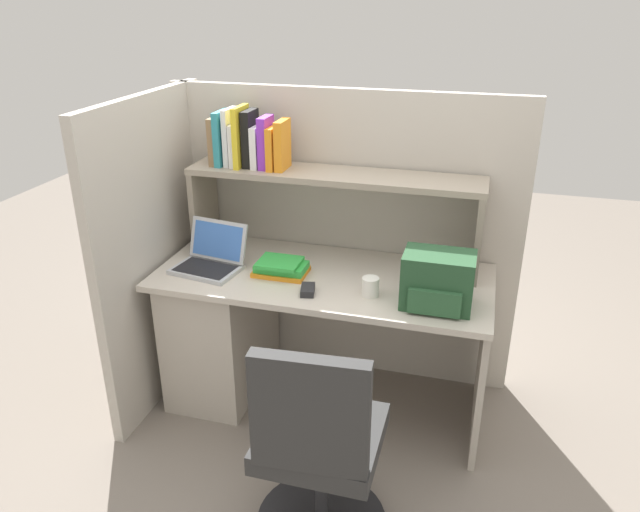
# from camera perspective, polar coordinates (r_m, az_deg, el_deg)

# --- Properties ---
(ground_plane) EXTENTS (8.00, 8.00, 0.00)m
(ground_plane) POSITION_cam_1_polar(r_m,az_deg,el_deg) (3.30, 0.24, -13.27)
(ground_plane) COLOR slate
(desk) EXTENTS (1.60, 0.70, 0.73)m
(desk) POSITION_cam_1_polar(r_m,az_deg,el_deg) (3.18, -6.55, -6.23)
(desk) COLOR beige
(desk) RESTS_ON ground_plane
(cubicle_partition_rear) EXTENTS (1.84, 0.05, 1.55)m
(cubicle_partition_rear) POSITION_cam_1_polar(r_m,az_deg,el_deg) (3.24, 2.06, 1.75)
(cubicle_partition_rear) COLOR #BCB5A8
(cubicle_partition_rear) RESTS_ON ground_plane
(cubicle_partition_left) EXTENTS (0.05, 1.06, 1.55)m
(cubicle_partition_left) POSITION_cam_1_polar(r_m,az_deg,el_deg) (3.17, -14.95, 0.44)
(cubicle_partition_left) COLOR #BCB5A8
(cubicle_partition_left) RESTS_ON ground_plane
(overhead_hutch) EXTENTS (1.44, 0.28, 0.45)m
(overhead_hutch) POSITION_cam_1_polar(r_m,az_deg,el_deg) (2.97, 1.31, 5.99)
(overhead_hutch) COLOR gray
(overhead_hutch) RESTS_ON desk
(reference_books_on_shelf) EXTENTS (0.38, 0.19, 0.29)m
(reference_books_on_shelf) POSITION_cam_1_polar(r_m,az_deg,el_deg) (3.04, -6.73, 10.63)
(reference_books_on_shelf) COLOR olive
(reference_books_on_shelf) RESTS_ON overhead_hutch
(laptop) EXTENTS (0.35, 0.31, 0.22)m
(laptop) POSITION_cam_1_polar(r_m,az_deg,el_deg) (3.01, -10.19, -0.24)
(laptop) COLOR #B7BABF
(laptop) RESTS_ON desk
(backpack) EXTENTS (0.30, 0.23, 0.24)m
(backpack) POSITION_cam_1_polar(r_m,az_deg,el_deg) (2.64, 10.96, -2.33)
(backpack) COLOR #264C2D
(backpack) RESTS_ON desk
(computer_mouse) EXTENTS (0.08, 0.11, 0.03)m
(computer_mouse) POSITION_cam_1_polar(r_m,az_deg,el_deg) (2.74, -1.15, -3.19)
(computer_mouse) COLOR #262628
(computer_mouse) RESTS_ON desk
(paper_cup) EXTENTS (0.08, 0.08, 0.09)m
(paper_cup) POSITION_cam_1_polar(r_m,az_deg,el_deg) (2.72, 4.74, -2.88)
(paper_cup) COLOR white
(paper_cup) RESTS_ON desk
(desk_book_stack) EXTENTS (0.25, 0.18, 0.07)m
(desk_book_stack) POSITION_cam_1_polar(r_m,az_deg,el_deg) (2.92, -3.69, -1.08)
(desk_book_stack) COLOR orange
(desk_book_stack) RESTS_ON desk
(office_chair) EXTENTS (0.52, 0.52, 0.93)m
(office_chair) POSITION_cam_1_polar(r_m,az_deg,el_deg) (2.37, -0.13, -18.51)
(office_chair) COLOR black
(office_chair) RESTS_ON ground_plane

